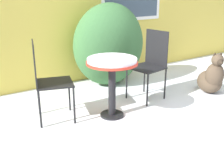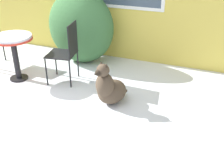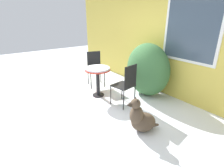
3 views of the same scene
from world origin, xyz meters
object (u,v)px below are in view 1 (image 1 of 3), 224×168
patio_chair_far_side (151,62)px  patio_table (112,70)px  dog (211,78)px  patio_chair_near_table (47,78)px

patio_chair_far_side → patio_table: bearing=-83.7°
patio_table → dog: 1.80m
patio_table → dog: (1.75, -0.17, -0.38)m
patio_chair_near_table → dog: (2.47, -0.52, -0.31)m
patio_chair_far_side → dog: bearing=56.5°
patio_table → patio_chair_near_table: bearing=154.2°
patio_table → patio_chair_near_table: size_ratio=0.77×
patio_chair_near_table → patio_chair_far_side: same height
patio_chair_far_side → dog: size_ratio=1.48×
patio_chair_near_table → patio_table: bearing=-98.9°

